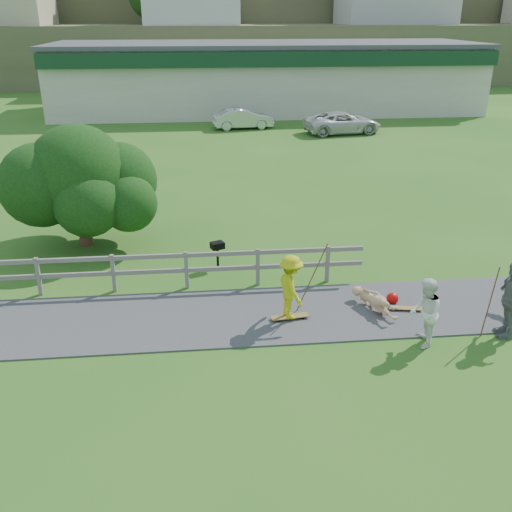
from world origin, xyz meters
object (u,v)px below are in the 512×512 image
Objects in this scene: skater_rider at (291,291)px; spectator_a at (425,313)px; tree at (81,196)px; bbq at (218,255)px; car_white at (343,123)px; spectator_b at (510,299)px; skater_fallen at (375,301)px; car_silver at (243,119)px.

spectator_a is (2.88, -1.46, 0.01)m from skater_rider.
bbq is (4.29, -2.32, -1.27)m from tree.
car_white reaches higher than bbq.
tree is 6.09× the size of bbq.
skater_rider is 0.99× the size of spectator_a.
spectator_b is 13.02m from tree.
spectator_b is at bearing -55.65° from bbq.
skater_fallen is 5.04m from bbq.
tree reaches higher than car_silver.
skater_fallen is at bearing 158.68° from car_white.
tree is at bearing 123.19° from skater_fallen.
spectator_b is at bearing 165.58° from car_white.
skater_rider is 3.22m from spectator_a.
car_silver is at bearing -161.55° from spectator_a.
spectator_b reaches higher than skater_fallen.
spectator_b is 25.01m from car_white.
skater_fallen is 0.94× the size of spectator_a.
skater_fallen is 3.21m from spectator_b.
car_silver is 21.38m from tree.
tree is at bearing 32.16° from skater_rider.
spectator_a is at bearing 160.83° from car_white.
tree is (-8.21, 5.48, 1.40)m from skater_fallen.
spectator_b is (2.76, -1.50, 0.68)m from skater_fallen.
car_white reaches higher than skater_fallen.
skater_fallen is at bearing -97.60° from skater_rider.
car_silver is (-1.32, 25.69, 0.37)m from skater_fallen.
skater_rider reaches higher than bbq.
car_silver reaches higher than skater_fallen.
car_silver is at bearing -16.02° from skater_rider.
bbq is at bearing -122.60° from spectator_a.
skater_rider reaches higher than car_silver.
skater_rider is at bearing -102.53° from spectator_a.
car_silver is 0.79× the size of tree.
skater_fallen is at bearing -59.63° from bbq.
spectator_a reaches higher than skater_fallen.
bbq is (-4.55, 4.88, -0.42)m from spectator_a.
bbq is at bearing -115.65° from spectator_b.
car_white is 22.10m from bbq.
skater_rider is 25.96m from car_silver.
spectator_a is 2.01× the size of bbq.
spectator_b reaches higher than car_silver.
car_silver is (0.94, 25.94, -0.17)m from skater_rider.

